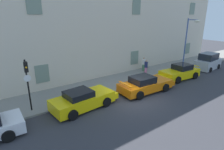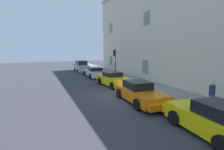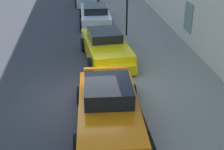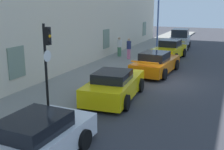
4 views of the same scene
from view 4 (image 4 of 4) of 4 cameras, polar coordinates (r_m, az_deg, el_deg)
ground_plane at (r=16.52m, az=9.28°, el=-1.19°), size 80.00×80.00×0.00m
sidewalk at (r=17.75m, az=-2.53°, el=0.30°), size 60.00×3.83×0.14m
sportscar_red_lead at (r=8.07m, az=-17.67°, el=-14.20°), size 5.11×2.17×1.30m
sportscar_yellow_flank at (r=13.36m, az=0.77°, el=-1.97°), size 4.93×2.39×1.36m
sportscar_white_middle at (r=18.39m, az=9.03°, el=2.39°), size 5.17×2.33×1.41m
sportscar_tail_end at (r=23.25m, az=11.30°, el=4.79°), size 4.67×2.33×1.49m
hatchback_parked at (r=29.08m, az=13.56°, el=6.91°), size 3.84×2.12×1.92m
traffic_light at (r=10.84m, az=-13.02°, el=4.24°), size 0.44×0.36×3.49m
street_lamp at (r=26.67m, az=10.25°, el=13.47°), size 0.44×1.42×5.75m
pedestrian_admiring at (r=23.16m, az=1.50°, el=5.75°), size 0.53×0.53×1.58m
pedestrian_strolling at (r=22.06m, az=3.42°, el=5.40°), size 0.41×0.41×1.62m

